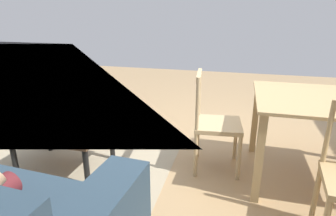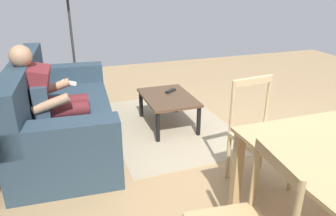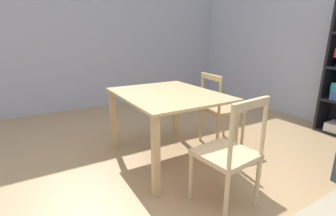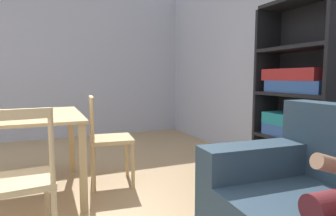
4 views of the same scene
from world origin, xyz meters
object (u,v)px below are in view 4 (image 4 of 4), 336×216
object	(u,v)px
dining_table	(25,127)
bookshelf	(298,106)
dining_chair_near_wall	(108,140)
dining_chair_facing_couch	(17,182)

from	to	relation	value
dining_table	bookshelf	bearing A→B (deg)	72.78
dining_chair_near_wall	dining_chair_facing_couch	xyz separation A→B (m)	(0.94, -0.76, -0.02)
dining_table	dining_chair_facing_couch	bearing A→B (deg)	0.21
bookshelf	dining_table	size ratio (longest dim) A/B	1.55
bookshelf	dining_chair_near_wall	size ratio (longest dim) A/B	2.04
bookshelf	dining_chair_near_wall	xyz separation A→B (m)	(-0.79, -1.77, -0.35)
dining_chair_near_wall	dining_chair_facing_couch	distance (m)	1.21
bookshelf	dining_table	distance (m)	2.65
dining_chair_facing_couch	dining_chair_near_wall	bearing A→B (deg)	140.97
dining_table	dining_chair_near_wall	bearing A→B (deg)	90.24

